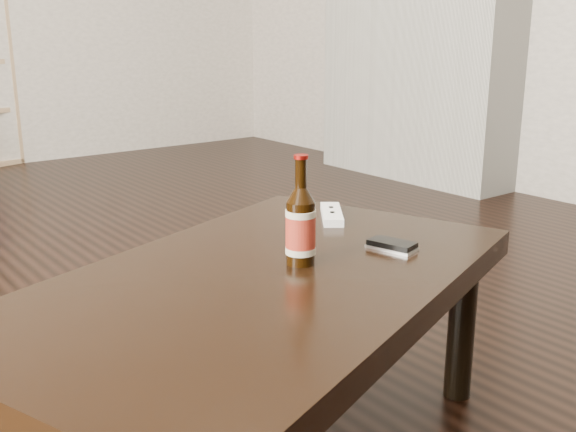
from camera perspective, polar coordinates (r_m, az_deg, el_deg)
floor at (r=1.72m, az=-14.16°, el=-13.93°), size 5.00×6.00×0.01m
coffee_table at (r=1.25m, az=-2.33°, el=-7.22°), size 1.20×0.93×0.39m
beer_bottle at (r=1.26m, az=1.07°, el=-0.88°), size 0.07×0.07×0.21m
phone at (r=1.38m, az=8.79°, el=-2.47°), size 0.07×0.11×0.02m
remote at (r=1.59m, az=3.72°, el=0.15°), size 0.14×0.16×0.02m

